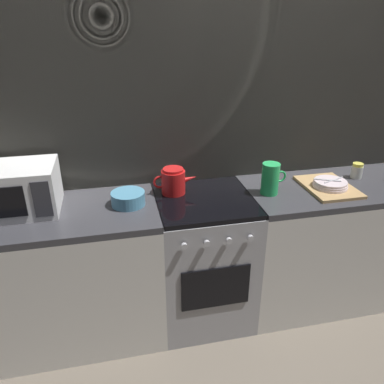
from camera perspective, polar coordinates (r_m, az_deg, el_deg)
The scene contains 11 objects.
ground_plane at distance 2.83m, azimuth 1.63°, elevation -17.55°, with size 8.00×8.00×0.00m, color #6B6054.
back_wall at distance 2.50m, azimuth 0.17°, elevation 8.46°, with size 3.60×0.05×2.40m.
counter_left at distance 2.52m, azimuth -19.00°, elevation -12.08°, with size 1.20×0.60×0.90m.
stove_unit at distance 2.54m, azimuth 1.76°, elevation -10.10°, with size 0.60×0.63×0.90m.
counter_right at distance 2.87m, azimuth 19.63°, elevation -7.28°, with size 1.20×0.60×0.90m.
microwave at distance 2.33m, azimuth -25.26°, elevation 0.40°, with size 0.46×0.35×0.27m.
kettle at distance 2.35m, azimuth -2.84°, elevation 1.67°, with size 0.28×0.15×0.17m.
mixing_bowl at distance 2.25m, azimuth -9.68°, elevation -0.97°, with size 0.20×0.20×0.08m, color teal.
pitcher at distance 2.39m, azimuth 11.83°, elevation 1.99°, with size 0.16×0.11×0.20m.
dish_pile at distance 2.59m, azimuth 20.08°, elevation 0.93°, with size 0.30×0.40×0.07m.
spice_jar at distance 2.83m, azimuth 23.76°, elevation 2.98°, with size 0.08×0.08×0.10m.
Camera 1 is at (-0.52, -2.01, 1.92)m, focal length 35.12 mm.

